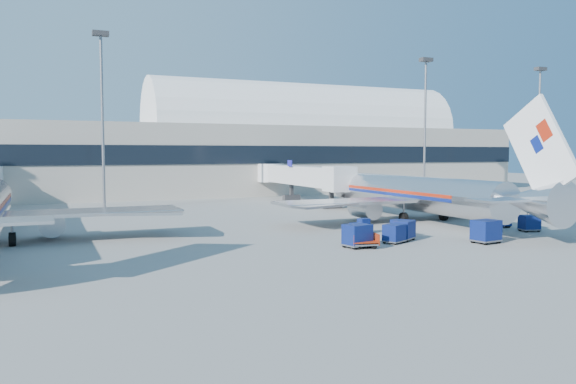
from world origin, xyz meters
name	(u,v)px	position (x,y,z in m)	size (l,w,h in m)	color
ground	(360,231)	(0.00, 0.00, 0.00)	(260.00, 260.00, 0.00)	gray
terminal	(127,152)	(-13.60, 55.96, 7.52)	(170.00, 28.15, 21.00)	#B2AA9E
airliner_main	(419,194)	(10.00, 4.51, 2.93)	(32.00, 37.26, 12.07)	silver
jetbridge_near	(297,176)	(7.60, 30.81, 3.93)	(4.40, 27.50, 6.25)	silver
mast_west	(102,94)	(-20.00, 30.00, 14.79)	(2.00, 1.20, 22.60)	slate
mast_east	(425,107)	(30.00, 30.00, 14.79)	(2.00, 1.20, 22.60)	slate
mast_far_east	(539,111)	(55.00, 30.00, 14.79)	(2.00, 1.20, 22.60)	slate
barrier_near	(492,216)	(18.00, 2.00, 0.45)	(3.00, 0.55, 0.90)	#9E9E96
barrier_mid	(515,214)	(21.30, 2.00, 0.45)	(3.00, 0.55, 0.90)	#9E9E96
barrier_far	(537,213)	(24.60, 2.00, 0.45)	(3.00, 0.55, 0.90)	#9E9E96
tug_lead	(401,229)	(1.39, -4.63, 0.71)	(2.62, 1.85, 1.55)	#0B1955
tug_right	(497,220)	(13.68, -3.17, 0.70)	(2.53, 1.60, 1.53)	#0B1955
tug_left	(361,226)	(-0.49, -1.09, 0.62)	(1.23, 2.18, 1.37)	#0B1955
cart_train_a	(404,230)	(0.53, -6.31, 0.89)	(2.38, 2.24, 1.67)	#0B1955
cart_train_b	(394,233)	(-1.08, -7.25, 0.83)	(2.16, 1.95, 1.55)	#0B1955
cart_train_c	(357,235)	(-4.90, -7.90, 0.97)	(2.33, 1.95, 1.82)	#0B1955
cart_solo_near	(486,231)	(5.76, -10.20, 1.01)	(2.34, 1.91, 1.89)	#0B1955
cart_solo_far	(529,223)	(14.44, -6.48, 0.81)	(1.96, 1.65, 1.52)	#0B1955
cart_open_red	(364,243)	(-4.54, -8.33, 0.40)	(2.36, 1.90, 0.56)	slate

